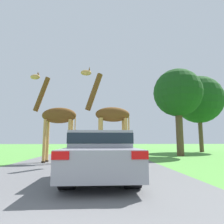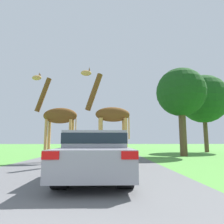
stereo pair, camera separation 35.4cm
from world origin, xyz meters
The scene contains 9 objects.
road centered at (0.00, 30.00, 0.00)m, with size 7.43×120.00×0.00m.
giraffe_near_road centered at (1.26, 9.13, 2.32)m, with size 2.62×0.84×5.04m.
giraffe_companion centered at (-1.70, 10.21, 2.52)m, with size 2.75×0.83×5.16m.
car_lead_maroon centered at (0.76, 5.35, 0.77)m, with size 1.98×4.67×1.45m.
car_queue_right centered at (0.82, 25.22, 0.67)m, with size 1.96×4.52×1.24m.
car_queue_left centered at (0.38, 19.72, 0.68)m, with size 1.79×4.80×1.25m.
car_far_ahead centered at (0.87, 14.84, 0.76)m, with size 1.92×3.94×1.44m.
tree_centre_back centered at (7.14, 14.51, 5.05)m, with size 3.93×3.93×7.08m.
tree_right_cluster centered at (11.68, 19.88, 5.69)m, with size 5.21×5.21×8.32m.
Camera 1 is at (0.74, -1.13, 1.15)m, focal length 32.00 mm.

